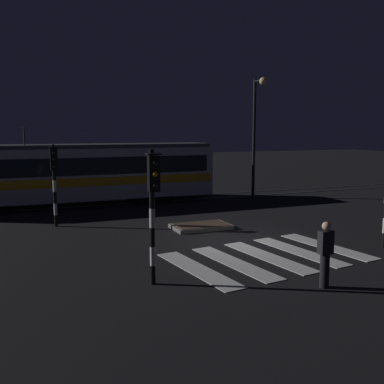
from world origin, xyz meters
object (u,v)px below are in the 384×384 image
at_px(traffic_light_corner_far_left, 54,173).
at_px(traffic_light_corner_near_left, 153,197).
at_px(pedestrian_waiting_at_kerb, 325,254).
at_px(street_lamp_trackside_right, 256,123).
at_px(tram, 72,173).

xyz_separation_m(traffic_light_corner_far_left, traffic_light_corner_near_left, (1.60, -8.30, 0.07)).
height_order(traffic_light_corner_far_left, pedestrian_waiting_at_kerb, traffic_light_corner_far_left).
distance_m(street_lamp_trackside_right, pedestrian_waiting_at_kerb, 15.76).
relative_size(street_lamp_trackside_right, pedestrian_waiting_at_kerb, 4.06).
bearing_deg(traffic_light_corner_near_left, tram, 90.79).
height_order(street_lamp_trackside_right, pedestrian_waiting_at_kerb, street_lamp_trackside_right).
xyz_separation_m(street_lamp_trackside_right, tram, (-10.39, 1.43, -2.68)).
bearing_deg(traffic_light_corner_near_left, street_lamp_trackside_right, 50.11).
height_order(tram, pedestrian_waiting_at_kerb, tram).
xyz_separation_m(traffic_light_corner_far_left, street_lamp_trackside_right, (11.81, 3.91, 2.17)).
bearing_deg(traffic_light_corner_far_left, traffic_light_corner_near_left, -79.07).
bearing_deg(traffic_light_corner_near_left, traffic_light_corner_far_left, 100.93).
distance_m(traffic_light_corner_far_left, pedestrian_waiting_at_kerb, 11.63).
bearing_deg(tram, traffic_light_corner_near_left, -89.21).
relative_size(traffic_light_corner_near_left, street_lamp_trackside_right, 0.51).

